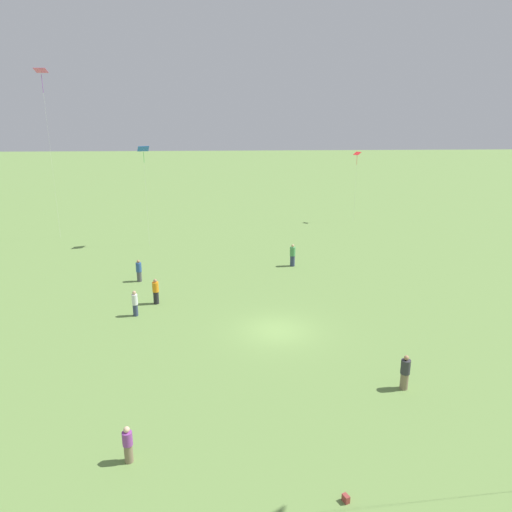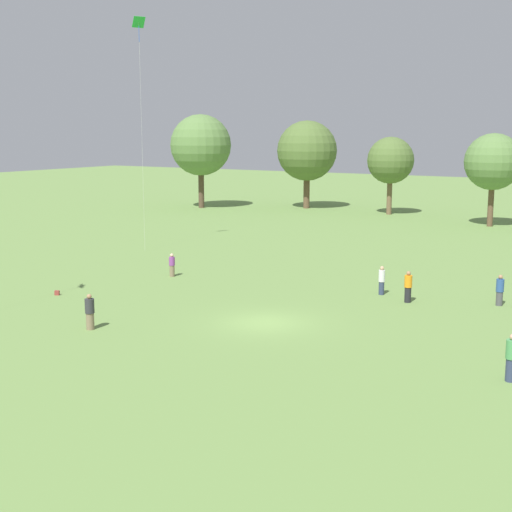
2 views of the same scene
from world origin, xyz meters
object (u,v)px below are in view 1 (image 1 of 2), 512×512
at_px(person_1, 139,271).
at_px(person_5, 128,445).
at_px(kite_1, 42,77).
at_px(picnic_bag_0, 346,499).
at_px(person_3, 135,303).
at_px(kite_2, 143,152).
at_px(kite_0, 357,157).
at_px(person_6, 405,373).
at_px(person_0, 156,292).
at_px(person_2, 293,255).

xyz_separation_m(person_1, person_5, (-20.49, -3.14, -0.09)).
relative_size(kite_1, picnic_bag_0, 51.86).
distance_m(person_3, kite_2, 18.91).
distance_m(person_1, kite_0, 29.59).
bearing_deg(picnic_bag_0, person_5, 72.93).
bearing_deg(picnic_bag_0, person_1, 25.70).
relative_size(person_6, kite_2, 0.19).
xyz_separation_m(kite_1, picnic_bag_0, (-36.80, -21.51, -15.38)).
relative_size(kite_2, picnic_bag_0, 30.04).
height_order(kite_1, picnic_bag_0, kite_1).
height_order(person_0, picnic_bag_0, person_0).
bearing_deg(kite_2, kite_0, -129.59).
height_order(person_1, person_3, person_1).
distance_m(person_1, kite_1, 22.76).
distance_m(person_2, person_3, 15.02).
relative_size(person_1, kite_2, 0.18).
distance_m(person_0, person_3, 2.25).
bearing_deg(kite_0, picnic_bag_0, -9.00).
relative_size(person_2, kite_2, 0.20).
distance_m(person_5, person_6, 13.07).
xyz_separation_m(person_1, picnic_bag_0, (-22.91, -11.03, -0.72)).
distance_m(person_0, person_6, 17.61).
relative_size(person_2, kite_0, 0.24).
relative_size(person_3, kite_0, 0.22).
height_order(person_1, person_5, person_1).
xyz_separation_m(person_2, person_3, (-9.80, 11.38, -0.08)).
relative_size(person_5, person_6, 0.88).
xyz_separation_m(kite_2, picnic_bag_0, (-33.33, -11.88, -8.80)).
height_order(person_5, picnic_bag_0, person_5).
bearing_deg(picnic_bag_0, person_3, 31.84).
bearing_deg(kite_1, person_0, 166.77).
height_order(person_1, picnic_bag_0, person_1).
bearing_deg(person_6, kite_2, 53.04).
bearing_deg(person_0, kite_0, 68.01).
bearing_deg(person_2, kite_2, 152.85).
bearing_deg(person_2, person_1, -163.71).
distance_m(kite_2, picnic_bag_0, 36.46).
xyz_separation_m(person_2, kite_1, (10.68, 22.76, 14.58)).
height_order(person_2, kite_1, kite_1).
relative_size(person_5, kite_0, 0.20).
xyz_separation_m(person_3, kite_1, (20.48, 11.38, 14.66)).
bearing_deg(person_3, kite_0, 21.46).
bearing_deg(kite_2, kite_1, 8.55).
relative_size(kite_0, kite_2, 0.84).
distance_m(person_5, kite_2, 32.22).
relative_size(person_2, person_5, 1.22).
bearing_deg(kite_0, person_5, -19.83).
distance_m(person_1, person_5, 20.73).
xyz_separation_m(person_1, kite_0, (19.40, -21.36, 6.58)).
relative_size(person_1, person_2, 0.92).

